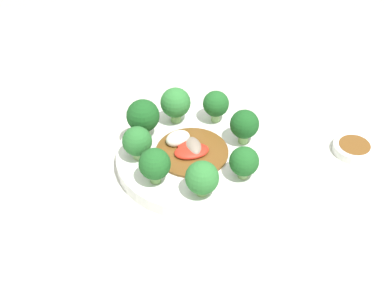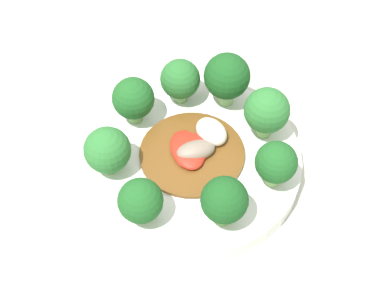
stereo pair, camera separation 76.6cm
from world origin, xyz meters
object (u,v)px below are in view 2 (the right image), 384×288
Objects in this scene: broccoli_south at (228,77)px; stirfry_center at (196,148)px; broccoli_west at (276,163)px; broccoli_north at (143,202)px; broccoli_southwest at (267,111)px; broccoli_east at (133,99)px; broccoli_northwest at (224,201)px; broccoli_southeast at (180,80)px; broccoli_northeast at (107,150)px; plate at (192,160)px.

broccoli_south reaches higher than stirfry_center.
broccoli_west reaches higher than broccoli_north.
broccoli_southwest is 1.08× the size of broccoli_east.
broccoli_northwest is 0.88× the size of broccoli_south.
broccoli_southwest is at bearing -131.24° from stirfry_center.
broccoli_northwest is 0.08m from broccoli_west.
broccoli_northwest is 1.06× the size of broccoli_southeast.
broccoli_west is 0.19m from broccoli_northeast.
broccoli_east is (0.19, -0.00, 0.00)m from broccoli_west.
broccoli_southwest is 0.18m from broccoli_north.
broccoli_south is at bearing -113.35° from broccoli_northeast.
broccoli_southeast is (0.12, 0.00, -0.01)m from broccoli_southwest.
broccoli_southwest is (-0.06, -0.07, 0.05)m from plate.
broccoli_northwest is at bearing 136.31° from stirfry_center.
broccoli_west is 0.49× the size of stirfry_center.
broccoli_west is at bearing -156.68° from broccoli_northeast.
broccoli_west is 0.13m from broccoli_south.
broccoli_southwest reaches higher than broccoli_northwest.
broccoli_west is 1.07× the size of broccoli_north.
broccoli_east is 0.87× the size of broccoli_south.
broccoli_east is 0.10m from stirfry_center.
broccoli_east reaches higher than broccoli_west.
stirfry_center is (-0.01, 0.09, -0.04)m from broccoli_south.
broccoli_southeast is 0.96× the size of broccoli_east.
broccoli_north is 0.46× the size of stirfry_center.
broccoli_northwest is (-0.07, 0.06, 0.05)m from plate.
broccoli_northwest is 0.94× the size of broccoli_southwest.
broccoli_southwest is 0.19m from broccoli_northeast.
broccoli_south reaches higher than broccoli_north.
broccoli_northwest reaches higher than broccoli_west.
broccoli_east reaches higher than stirfry_center.
broccoli_north is 0.79× the size of broccoli_south.
broccoli_west is at bearing -173.79° from plate.
broccoli_northwest reaches higher than broccoli_north.
broccoli_east is (0.02, -0.08, 0.00)m from broccoli_northeast.
broccoli_west is 0.10m from stirfry_center.
broccoli_northeast is 0.17m from broccoli_south.
broccoli_south reaches higher than broccoli_west.
broccoli_southwest is at bearing -158.79° from broccoli_east.
broccoli_northeast reaches higher than plate.
broccoli_west is at bearing 158.70° from broccoli_southeast.
broccoli_east is 0.12m from broccoli_south.
broccoli_south is at bearing -89.58° from broccoli_north.
broccoli_west and broccoli_northeast have the same top height.
broccoli_southwest reaches higher than plate.
broccoli_southwest is 0.94× the size of broccoli_south.
broccoli_east is at bearing 44.11° from broccoli_south.
broccoli_southwest reaches higher than broccoli_west.
broccoli_southwest is 1.11× the size of broccoli_west.
broccoli_northeast is at bearing 1.04° from broccoli_northwest.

